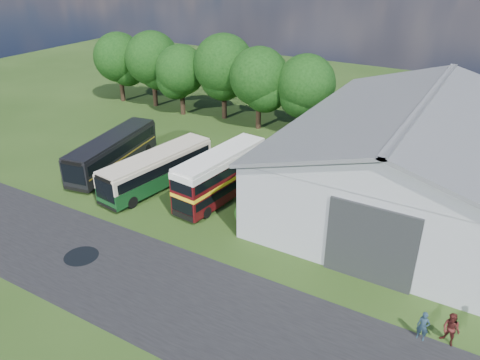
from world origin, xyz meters
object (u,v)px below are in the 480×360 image
Objects in this scene: bus_dark_single at (113,152)px; storage_shed at (419,149)px; bus_maroon_double at (221,176)px; visitor_b at (451,330)px; bus_green_single at (157,169)px; visitor_a at (423,327)px.

storage_shed is at bearing 8.10° from bus_dark_single.
bus_maroon_double is 5.00× the size of visitor_b.
bus_green_single is at bearing -17.98° from bus_dark_single.
bus_dark_single is at bearing -169.35° from visitor_b.
storage_shed is 25.61m from bus_dark_single.
bus_maroon_double is at bearing 159.58° from visitor_a.
storage_shed is 20.62m from bus_green_single.
bus_green_single is at bearing -170.63° from visitor_b.
bus_dark_single is (-11.31, -0.11, -0.36)m from bus_maroon_double.
visitor_a is at bearing -139.56° from visitor_b.
bus_green_single is at bearing -164.87° from bus_maroon_double.
storage_shed reaches higher than bus_green_single.
visitor_b is (18.01, -7.17, -1.02)m from bus_maroon_double.
visitor_b is (1.25, 0.36, 0.09)m from visitor_a.
bus_green_single is (-18.52, -8.68, -2.61)m from storage_shed.
storage_shed reaches higher than bus_maroon_double.
visitor_a is at bearing -18.48° from bus_maroon_double.
bus_maroon_double is 5.58× the size of visitor_a.
bus_dark_single is 30.17m from visitor_b.
storage_shed is 2.29× the size of bus_green_single.
bus_dark_single reaches higher than bus_green_single.
bus_green_single reaches higher than visitor_b.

